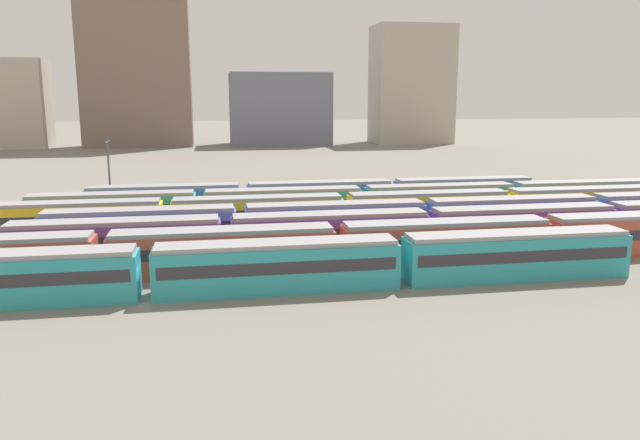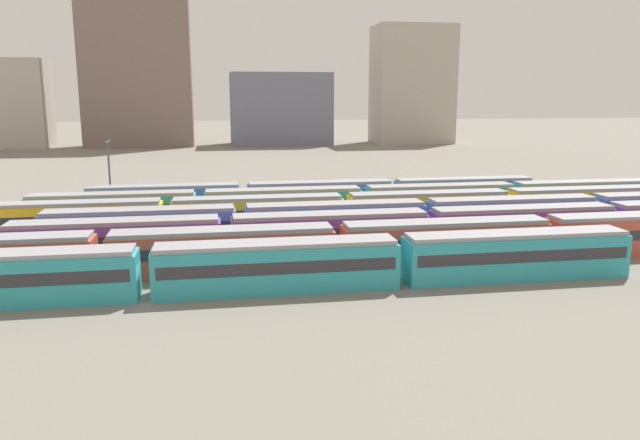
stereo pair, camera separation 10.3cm
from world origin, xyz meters
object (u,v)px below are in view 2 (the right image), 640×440
object	(u,v)px
train_track_1	(547,237)
catenary_pole_1	(109,171)
train_track_0	(277,266)
train_track_6	(320,196)
train_track_5	(363,202)
train_track_4	(345,211)
train_track_2	(429,229)
train_track_3	(512,215)

from	to	relation	value
train_track_1	catenary_pole_1	bearing A→B (deg)	145.17
catenary_pole_1	train_track_0	bearing A→B (deg)	-63.64
train_track_1	train_track_6	bearing A→B (deg)	121.45
train_track_6	train_track_1	bearing A→B (deg)	-58.55
train_track_0	train_track_6	size ratio (longest dim) A/B	1.00
train_track_5	catenary_pole_1	world-z (taller)	catenary_pole_1
train_track_1	train_track_5	bearing A→B (deg)	119.20
train_track_4	catenary_pole_1	size ratio (longest dim) A/B	7.97
train_track_2	catenary_pole_1	bearing A→B (deg)	143.82
train_track_2	train_track_4	distance (m)	11.91
catenary_pole_1	train_track_4	bearing A→B (deg)	-26.50
train_track_0	train_track_3	world-z (taller)	same
train_track_1	catenary_pole_1	distance (m)	50.51
train_track_6	catenary_pole_1	size ratio (longest dim) A/B	5.96
train_track_2	train_track_6	distance (m)	21.88
train_track_4	catenary_pole_1	xyz separation A→B (m)	(-26.45, 13.19, 3.32)
train_track_4	train_track_2	bearing A→B (deg)	-60.82
train_track_3	catenary_pole_1	size ratio (longest dim) A/B	9.99
train_track_0	catenary_pole_1	xyz separation A→B (m)	(-16.84, 33.99, 3.32)
train_track_4	train_track_5	size ratio (longest dim) A/B	1.00
train_track_0	train_track_4	bearing A→B (deg)	65.21
catenary_pole_1	train_track_2	bearing A→B (deg)	-36.18
train_track_2	train_track_5	xyz separation A→B (m)	(-2.51, 15.60, 0.00)
train_track_3	train_track_6	bearing A→B (deg)	138.72
train_track_2	train_track_5	size ratio (longest dim) A/B	1.00
train_track_3	train_track_4	size ratio (longest dim) A/B	1.25
train_track_6	train_track_2	bearing A→B (deg)	-71.92
train_track_5	catenary_pole_1	distance (m)	30.97
train_track_5	train_track_6	bearing A→B (deg)	129.43
train_track_0	catenary_pole_1	bearing A→B (deg)	116.36
train_track_1	train_track_6	distance (m)	30.48
train_track_1	train_track_5	xyz separation A→B (m)	(-11.63, 20.80, 0.00)
train_track_0	train_track_6	world-z (taller)	same
train_track_2	train_track_4	size ratio (longest dim) A/B	1.00
train_track_0	train_track_2	xyz separation A→B (m)	(15.41, 10.40, 0.00)
train_track_0	train_track_2	distance (m)	18.59
train_track_0	train_track_2	bearing A→B (deg)	34.01
train_track_0	train_track_6	xyz separation A→B (m)	(8.62, 31.20, 0.00)
train_track_1	train_track_4	distance (m)	21.59
train_track_1	train_track_2	bearing A→B (deg)	150.29
train_track_3	train_track_0	bearing A→B (deg)	-149.41
train_track_0	train_track_1	size ratio (longest dim) A/B	0.50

